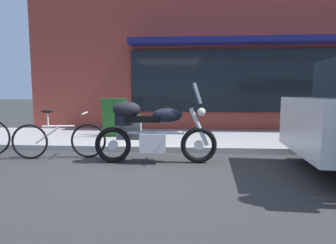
# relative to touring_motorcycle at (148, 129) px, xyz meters

# --- Properties ---
(ground_plane) EXTENTS (80.00, 80.00, 0.00)m
(ground_plane) POSITION_rel_touring_motorcycle_xyz_m (-0.10, -0.35, -0.60)
(ground_plane) COLOR #323232
(touring_motorcycle) EXTENTS (2.13, 0.62, 1.39)m
(touring_motorcycle) POSITION_rel_touring_motorcycle_xyz_m (0.00, 0.00, 0.00)
(touring_motorcycle) COLOR black
(touring_motorcycle) RESTS_ON ground_plane
(parked_bicycle) EXTENTS (1.69, 0.49, 0.91)m
(parked_bicycle) POSITION_rel_touring_motorcycle_xyz_m (-1.70, 0.17, -0.24)
(parked_bicycle) COLOR black
(parked_bicycle) RESTS_ON ground_plane
(sandwich_board_sign) EXTENTS (0.55, 0.42, 0.95)m
(sandwich_board_sign) POSITION_rel_touring_motorcycle_xyz_m (-1.15, 2.02, 0.00)
(sandwich_board_sign) COLOR #1E511E
(sandwich_board_sign) RESTS_ON sidewalk_curb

